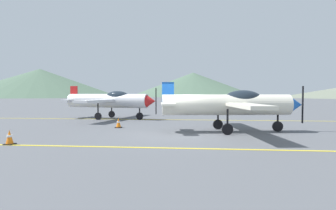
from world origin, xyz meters
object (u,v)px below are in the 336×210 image
object	(u,v)px
traffic_cone_front	(9,137)
airplane_near	(232,104)
airplane_mid	(111,100)
traffic_cone_side	(118,123)

from	to	relation	value
traffic_cone_front	airplane_near	bearing A→B (deg)	26.74
airplane_near	airplane_mid	distance (m)	10.87
airplane_near	traffic_cone_front	size ratio (longest dim) A/B	14.71
airplane_mid	traffic_cone_front	distance (m)	11.43
airplane_near	traffic_cone_front	world-z (taller)	airplane_near
airplane_near	airplane_mid	world-z (taller)	same
traffic_cone_front	traffic_cone_side	distance (m)	6.42
airplane_near	traffic_cone_front	xyz separation A→B (m)	(-9.16, -4.61, -1.17)
airplane_mid	traffic_cone_side	world-z (taller)	airplane_mid
airplane_mid	traffic_cone_front	size ratio (longest dim) A/B	14.67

